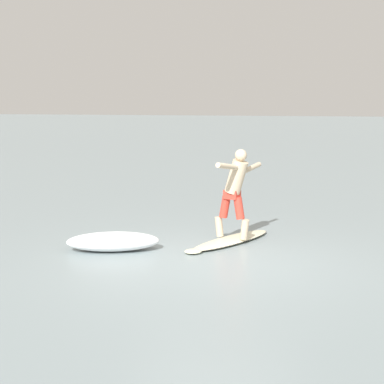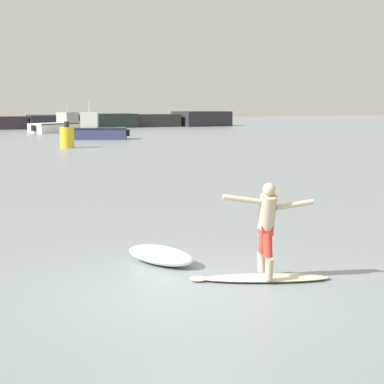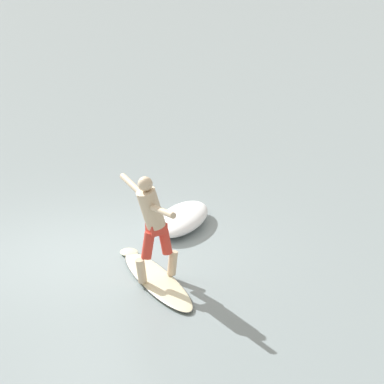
% 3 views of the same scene
% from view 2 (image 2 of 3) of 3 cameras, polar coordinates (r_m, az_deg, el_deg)
% --- Properties ---
extents(ground_plane, '(200.00, 200.00, 0.00)m').
position_cam_2_polar(ground_plane, '(10.30, -0.60, -8.82)').
color(ground_plane, gray).
extents(surfboard, '(2.35, 1.31, 0.21)m').
position_cam_2_polar(surfboard, '(10.96, 6.29, -7.61)').
color(surfboard, beige).
rests_on(surfboard, ground).
extents(surfer, '(1.49, 0.76, 1.61)m').
position_cam_2_polar(surfer, '(10.68, 6.68, -2.68)').
color(surfer, '#C7AF8E').
rests_on(surfer, surfboard).
extents(fishing_boat_near_jetty, '(5.54, 3.33, 2.99)m').
position_cam_2_polar(fishing_boat_near_jetty, '(51.24, -8.77, 5.41)').
color(fishing_boat_near_jetty, '#373F69').
rests_on(fishing_boat_near_jetty, ground).
extents(small_boat_offshore, '(7.78, 5.59, 2.81)m').
position_cam_2_polar(small_boat_offshore, '(64.27, -11.25, 5.82)').
color(small_boat_offshore, white).
rests_on(small_boat_offshore, ground).
extents(channel_marker_buoy, '(0.91, 0.91, 1.69)m').
position_cam_2_polar(channel_marker_buoy, '(42.19, -11.05, 4.82)').
color(channel_marker_buoy, yellow).
rests_on(channel_marker_buoy, ground).
extents(wave_foam_at_tail, '(1.26, 1.73, 0.31)m').
position_cam_2_polar(wave_foam_at_tail, '(11.99, -2.82, -5.63)').
color(wave_foam_at_tail, white).
rests_on(wave_foam_at_tail, ground).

